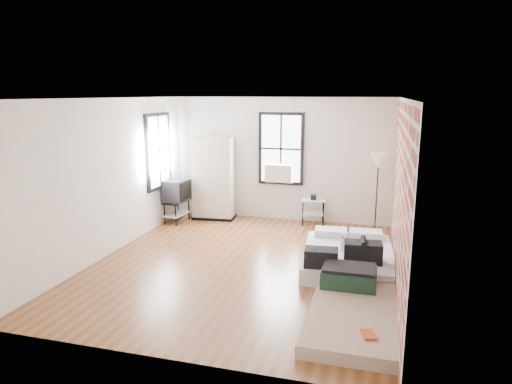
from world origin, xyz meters
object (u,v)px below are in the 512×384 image
(mattress_bare, at_px, (352,305))
(floor_lamp, at_px, (378,165))
(tv_stand, at_px, (176,192))
(side_table, at_px, (313,205))
(mattress_main, at_px, (348,256))
(wardrobe, at_px, (214,178))

(mattress_bare, height_order, floor_lamp, floor_lamp)
(floor_lamp, xyz_separation_m, tv_stand, (-4.36, -0.55, -0.72))
(floor_lamp, bearing_deg, side_table, 177.04)
(mattress_main, relative_size, floor_lamp, 1.29)
(mattress_bare, bearing_deg, mattress_main, 96.07)
(mattress_main, xyz_separation_m, floor_lamp, (0.40, 2.29, 1.24))
(mattress_main, relative_size, wardrobe, 1.13)
(wardrobe, bearing_deg, floor_lamp, -5.32)
(mattress_main, xyz_separation_m, tv_stand, (-3.96, 1.74, 0.52))
(floor_lamp, distance_m, tv_stand, 4.46)
(wardrobe, height_order, side_table, wardrobe)
(mattress_main, distance_m, tv_stand, 4.36)
(mattress_main, bearing_deg, side_table, 107.20)
(side_table, bearing_deg, floor_lamp, -2.96)
(floor_lamp, height_order, tv_stand, floor_lamp)
(wardrobe, height_order, floor_lamp, wardrobe)
(mattress_bare, distance_m, floor_lamp, 4.26)
(mattress_main, distance_m, wardrobe, 4.07)
(wardrobe, relative_size, tv_stand, 1.94)
(floor_lamp, bearing_deg, mattress_bare, -93.17)
(mattress_bare, height_order, wardrobe, wardrobe)
(mattress_bare, relative_size, wardrobe, 1.11)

